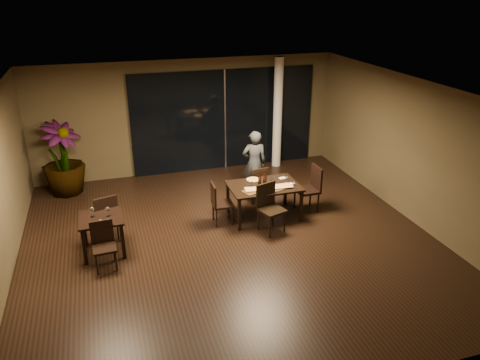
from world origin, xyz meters
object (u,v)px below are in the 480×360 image
(main_table, at_px, (264,188))
(bottle_b, at_px, (265,179))
(chair_main_far, at_px, (258,183))
(diner, at_px, (254,163))
(chair_main_left, at_px, (219,201))
(side_table, at_px, (102,223))
(bottle_a, at_px, (260,178))
(bottle_c, at_px, (265,177))
(chair_side_near, at_px, (103,242))
(potted_plant, at_px, (63,159))
(chair_side_far, at_px, (105,215))
(chair_main_near, at_px, (269,205))
(chair_main_right, at_px, (311,186))

(main_table, bearing_deg, bottle_b, 30.28)
(chair_main_far, bearing_deg, diner, -106.83)
(main_table, xyz_separation_m, chair_main_left, (-1.01, -0.01, -0.16))
(main_table, relative_size, bottle_b, 5.43)
(side_table, distance_m, bottle_a, 3.38)
(bottle_a, relative_size, bottle_c, 0.94)
(chair_main_left, distance_m, bottle_a, 1.01)
(chair_side_near, distance_m, bottle_a, 3.51)
(bottle_b, bearing_deg, side_table, -171.39)
(main_table, relative_size, potted_plant, 0.85)
(chair_side_far, bearing_deg, chair_side_near, 68.96)
(potted_plant, distance_m, bottle_c, 4.91)
(side_table, height_order, potted_plant, potted_plant)
(main_table, bearing_deg, chair_main_near, -99.35)
(chair_main_near, relative_size, diner, 0.64)
(side_table, height_order, bottle_b, bottle_b)
(main_table, xyz_separation_m, chair_main_near, (-0.10, -0.59, -0.11))
(main_table, bearing_deg, chair_main_far, 81.45)
(chair_side_far, bearing_deg, chair_main_far, 175.81)
(chair_side_near, distance_m, diner, 4.22)
(side_table, xyz_separation_m, bottle_b, (3.43, 0.52, 0.27))
(chair_main_near, bearing_deg, bottle_b, 59.84)
(chair_main_left, bearing_deg, chair_main_far, -54.77)
(chair_main_left, xyz_separation_m, chair_side_near, (-2.39, -0.98, -0.02))
(chair_side_near, bearing_deg, diner, 27.67)
(side_table, bearing_deg, bottle_b, 8.61)
(chair_main_right, bearing_deg, chair_side_near, -78.46)
(chair_main_far, bearing_deg, bottle_a, 66.29)
(side_table, bearing_deg, bottle_c, 9.48)
(main_table, height_order, chair_side_near, chair_side_near)
(main_table, bearing_deg, diner, 81.20)
(chair_main_far, xyz_separation_m, bottle_a, (-0.19, -0.65, 0.40))
(main_table, distance_m, diner, 1.24)
(chair_main_left, distance_m, chair_side_far, 2.31)
(bottle_a, bearing_deg, chair_side_near, -162.28)
(side_table, xyz_separation_m, chair_main_left, (2.39, 0.49, -0.11))
(chair_main_far, bearing_deg, bottle_b, 76.33)
(side_table, bearing_deg, chair_main_near, -1.48)
(main_table, height_order, diner, diner)
(chair_main_right, xyz_separation_m, bottle_a, (-1.20, 0.06, 0.32))
(chair_main_left, xyz_separation_m, chair_main_right, (2.13, 0.02, 0.07))
(chair_main_right, bearing_deg, potted_plant, -117.11)
(chair_main_far, xyz_separation_m, chair_side_near, (-3.51, -1.72, -0.01))
(chair_main_near, distance_m, chair_main_left, 1.08)
(chair_main_near, distance_m, chair_side_near, 3.33)
(bottle_a, height_order, bottle_c, bottle_c)
(potted_plant, bearing_deg, chair_main_far, -23.73)
(chair_main_far, xyz_separation_m, bottle_b, (-0.07, -0.70, 0.39))
(chair_main_left, relative_size, chair_side_far, 0.93)
(side_table, bearing_deg, chair_main_right, 6.44)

